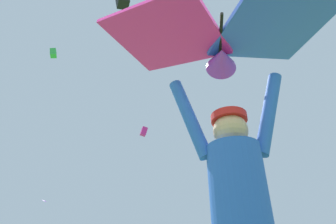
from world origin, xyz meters
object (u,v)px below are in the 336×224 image
held_stunt_kite (220,38)px  distant_kite_magenta_low_right (144,131)px  kite_flyer_person (242,221)px  distant_kite_purple_overhead_distant (45,201)px  distant_kite_green_high_left (53,53)px  distant_kite_black_mid_right (184,43)px

held_stunt_kite → distant_kite_magenta_low_right: size_ratio=1.27×
kite_flyer_person → distant_kite_purple_overhead_distant: 33.50m
held_stunt_kite → distant_kite_green_high_left: bearing=108.9°
distant_kite_black_mid_right → distant_kite_purple_overhead_distant: (-10.49, 20.23, -6.46)m
distant_kite_purple_overhead_distant → distant_kite_green_high_left: bearing=-91.1°
kite_flyer_person → held_stunt_kite: 1.32m
kite_flyer_person → distant_kite_black_mid_right: 18.05m
distant_kite_magenta_low_right → distant_kite_purple_overhead_distant: (-10.74, -1.69, -10.46)m
held_stunt_kite → distant_kite_green_high_left: distant_kite_green_high_left is taller
distant_kite_green_high_left → distant_kite_magenta_low_right: 16.45m
distant_kite_purple_overhead_distant → distant_kite_black_mid_right: bearing=-62.6°
distant_kite_magenta_low_right → distant_kite_black_mid_right: bearing=-90.7°
kite_flyer_person → distant_kite_green_high_left: distant_kite_green_high_left is taller
distant_kite_purple_overhead_distant → distant_kite_magenta_low_right: bearing=9.0°
distant_kite_green_high_left → held_stunt_kite: bearing=-71.1°
distant_kite_green_high_left → distant_kite_black_mid_right: bearing=-42.4°
distant_kite_magenta_low_right → distant_kite_purple_overhead_distant: distant_kite_magenta_low_right is taller
kite_flyer_person → distant_kite_black_mid_right: distant_kite_black_mid_right is taller
kite_flyer_person → held_stunt_kite: bearing=-109.7°
held_stunt_kite → distant_kite_green_high_left: (-7.40, 21.58, 17.62)m
distant_kite_black_mid_right → distant_kite_magenta_low_right: distant_kite_magenta_low_right is taller
distant_kite_magenta_low_right → distant_kite_purple_overhead_distant: bearing=-171.0°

